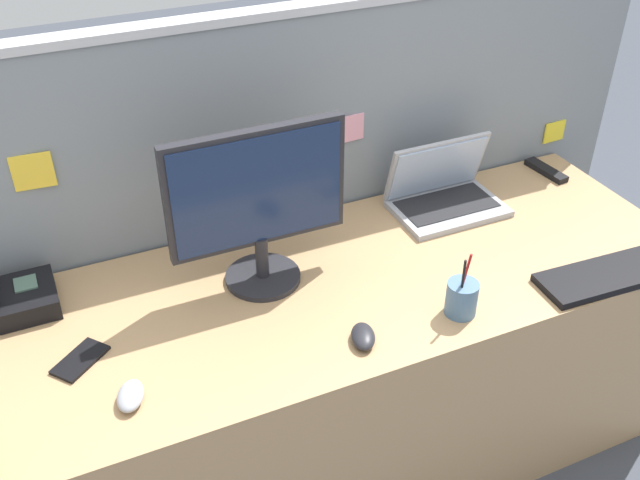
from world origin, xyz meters
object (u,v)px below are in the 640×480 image
at_px(computer_mouse_right_hand, 131,396).
at_px(cell_phone_black_slab, 80,360).
at_px(pen_cup, 462,298).
at_px(desk_phone, 17,299).
at_px(computer_mouse_left_hand, 363,336).
at_px(laptop, 443,191).
at_px(desktop_monitor, 258,200).
at_px(keyboard_main, 614,274).
at_px(tv_remote, 546,170).

xyz_separation_m(computer_mouse_right_hand, cell_phone_black_slab, (-0.09, 0.18, -0.01)).
bearing_deg(pen_cup, desk_phone, 155.14).
bearing_deg(computer_mouse_left_hand, cell_phone_black_slab, -177.67).
xyz_separation_m(laptop, cell_phone_black_slab, (-1.18, -0.25, -0.05)).
relative_size(desktop_monitor, keyboard_main, 1.08).
height_order(pen_cup, tv_remote, pen_cup).
height_order(laptop, pen_cup, laptop).
xyz_separation_m(computer_mouse_left_hand, tv_remote, (0.97, 0.50, -0.01)).
relative_size(desktop_monitor, pen_cup, 2.59).
bearing_deg(desk_phone, pen_cup, -24.86).
height_order(laptop, tv_remote, laptop).
xyz_separation_m(desk_phone, tv_remote, (1.74, 0.02, -0.02)).
relative_size(computer_mouse_right_hand, pen_cup, 0.53).
distance_m(laptop, cell_phone_black_slab, 1.21).
height_order(desk_phone, pen_cup, pen_cup).
height_order(desk_phone, computer_mouse_left_hand, desk_phone).
bearing_deg(computer_mouse_right_hand, computer_mouse_left_hand, 16.60).
distance_m(pen_cup, cell_phone_black_slab, 0.97).
bearing_deg(desk_phone, cell_phone_black_slab, -66.56).
height_order(laptop, computer_mouse_left_hand, laptop).
bearing_deg(desk_phone, computer_mouse_left_hand, -31.99).
height_order(computer_mouse_right_hand, pen_cup, pen_cup).
distance_m(keyboard_main, tv_remote, 0.59).
xyz_separation_m(laptop, pen_cup, (-0.24, -0.47, -0.00)).
relative_size(laptop, cell_phone_black_slab, 2.54).
height_order(desktop_monitor, computer_mouse_left_hand, desktop_monitor).
bearing_deg(computer_mouse_right_hand, tv_remote, 37.27).
relative_size(computer_mouse_right_hand, cell_phone_black_slab, 0.73).
bearing_deg(pen_cup, desktop_monitor, 140.01).
height_order(computer_mouse_left_hand, pen_cup, pen_cup).
distance_m(computer_mouse_right_hand, pen_cup, 0.86).
height_order(computer_mouse_left_hand, tv_remote, computer_mouse_left_hand).
bearing_deg(pen_cup, tv_remote, 36.60).
bearing_deg(cell_phone_black_slab, desktop_monitor, 65.37).
bearing_deg(desk_phone, desktop_monitor, -12.05).
distance_m(laptop, desk_phone, 1.30).
relative_size(laptop, desk_phone, 1.83).
distance_m(computer_mouse_left_hand, pen_cup, 0.28).
bearing_deg(laptop, computer_mouse_left_hand, -138.29).
bearing_deg(computer_mouse_right_hand, cell_phone_black_slab, 136.28).
relative_size(desktop_monitor, tv_remote, 2.86).
height_order(keyboard_main, computer_mouse_right_hand, computer_mouse_right_hand).
height_order(keyboard_main, tv_remote, keyboard_main).
relative_size(pen_cup, tv_remote, 1.10).
relative_size(desk_phone, keyboard_main, 0.42).
bearing_deg(computer_mouse_left_hand, keyboard_main, 16.60).
distance_m(computer_mouse_right_hand, tv_remote, 1.61).
bearing_deg(pen_cup, laptop, 62.98).
bearing_deg(tv_remote, desktop_monitor, -178.14).
distance_m(desk_phone, computer_mouse_left_hand, 0.91).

